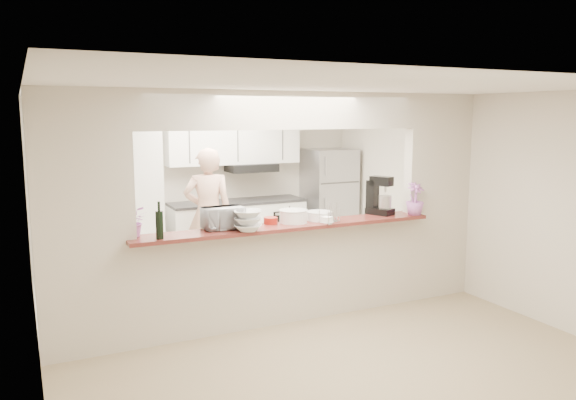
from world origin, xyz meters
TOP-DOWN VIEW (x-y plane):
  - floor at (0.00, 0.00)m, footprint 6.00×6.00m
  - tile_overlay at (0.00, 1.55)m, footprint 5.00×2.90m
  - partition at (0.00, 0.00)m, footprint 5.00×0.15m
  - bar_counter at (0.00, -0.00)m, footprint 3.40×0.38m
  - kitchen_cabinets at (-0.19, 2.72)m, footprint 3.15×0.62m
  - refrigerator at (2.05, 2.65)m, footprint 0.75×0.70m
  - flower_left at (-1.60, 0.05)m, footprint 0.34×0.32m
  - wine_bottle_a at (-1.40, -0.15)m, footprint 0.07×0.07m
  - wine_bottle_b at (-1.40, -0.15)m, footprint 0.07×0.07m
  - toaster_oven at (-0.70, 0.05)m, footprint 0.42×0.30m
  - serving_bowls at (-0.51, -0.17)m, footprint 0.37×0.37m
  - plate_stack_a at (0.10, 0.03)m, footprint 0.31×0.31m
  - plate_stack_b at (0.42, 0.03)m, footprint 0.29×0.29m
  - red_bowl at (-0.15, 0.08)m, footprint 0.15×0.15m
  - tan_bowl at (0.05, 0.08)m, footprint 0.15×0.15m
  - utensil_caddy at (0.45, -0.15)m, footprint 0.27×0.22m
  - stand_mixer at (1.24, 0.06)m, footprint 0.30×0.35m
  - flower_right at (1.60, -0.15)m, footprint 0.22×0.22m
  - person at (-0.27, 1.92)m, footprint 0.75×0.60m

SIDE VIEW (x-z plane):
  - floor at x=0.00m, z-range 0.00..0.00m
  - tile_overlay at x=0.00m, z-range 0.00..0.01m
  - bar_counter at x=0.00m, z-range 0.03..1.12m
  - refrigerator at x=2.05m, z-range 0.00..1.70m
  - person at x=-0.27m, z-range 0.00..1.81m
  - kitchen_cabinets at x=-0.19m, z-range -0.15..2.10m
  - tan_bowl at x=0.05m, z-range 1.09..1.16m
  - red_bowl at x=-0.15m, z-range 1.09..1.16m
  - plate_stack_b at x=0.42m, z-range 1.09..1.19m
  - plate_stack_a at x=0.10m, z-range 1.09..1.23m
  - utensil_caddy at x=0.45m, z-range 1.07..1.29m
  - serving_bowls at x=-0.51m, z-range 1.09..1.30m
  - toaster_oven at x=-0.70m, z-range 1.09..1.31m
  - wine_bottle_b at x=-1.40m, z-range 1.05..1.41m
  - wine_bottle_a at x=-1.40m, z-range 1.05..1.41m
  - flower_left at x=-1.60m, z-range 1.09..1.40m
  - flower_right at x=1.60m, z-range 1.09..1.47m
  - stand_mixer at x=1.24m, z-range 1.07..1.52m
  - partition at x=0.00m, z-range 0.23..2.73m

